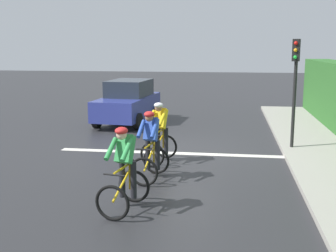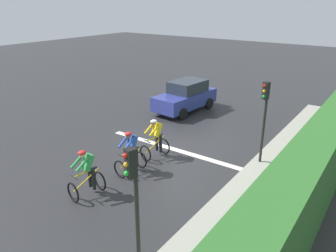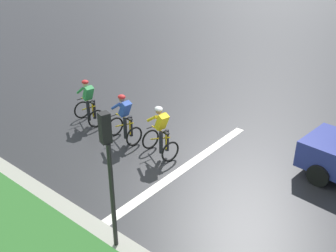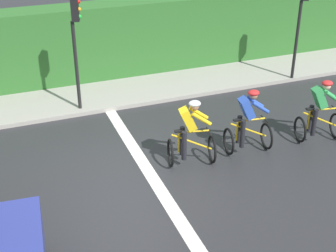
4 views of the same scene
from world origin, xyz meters
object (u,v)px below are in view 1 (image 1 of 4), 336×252
cyclist_lead (124,171)px  cyclist_mid (160,134)px  car_navy (128,102)px  cyclist_second (151,147)px  traffic_light_near_crossing (295,78)px

cyclist_lead → cyclist_mid: (-0.11, -3.56, 0.00)m
cyclist_lead → car_navy: 9.68m
car_navy → cyclist_mid: bearing=111.2°
cyclist_second → cyclist_mid: 1.55m
car_navy → cyclist_lead: bearing=103.0°
cyclist_lead → traffic_light_near_crossing: traffic_light_near_crossing is taller
cyclist_second → traffic_light_near_crossing: (-3.70, -3.36, 1.43)m
cyclist_second → traffic_light_near_crossing: bearing=-137.7°
cyclist_lead → cyclist_mid: bearing=-91.7°
cyclist_second → car_navy: (2.32, -7.42, 0.08)m
traffic_light_near_crossing → cyclist_second: bearing=42.3°
cyclist_mid → traffic_light_near_crossing: (-3.74, -1.81, 1.43)m
cyclist_second → cyclist_mid: bearing=-88.7°
car_navy → traffic_light_near_crossing: traffic_light_near_crossing is taller
cyclist_mid → cyclist_lead: bearing=88.3°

